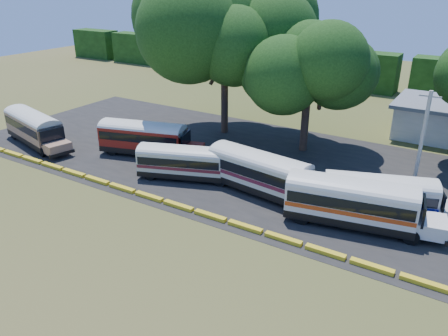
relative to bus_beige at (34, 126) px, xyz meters
The scene contains 13 objects.
ground 23.72m from the bus_beige, 10.66° to the right, with size 160.00×160.00×0.00m, color #364C19.
asphalt_strip 25.48m from the bus_beige, 17.48° to the left, with size 64.00×24.00×0.02m, color black.
curb 23.54m from the bus_beige, ahead, with size 53.70×0.45×0.30m.
treeline_backdrop 49.43m from the bus_beige, 61.98° to the left, with size 130.00×4.00×6.00m.
bus_beige is the anchor object (origin of this frame).
bus_red 12.74m from the bus_beige, 17.76° to the left, with size 10.89×5.43×3.48m.
bus_cream_west 18.89m from the bus_beige, ahead, with size 9.56×5.40×3.07m.
bus_cream_east 26.11m from the bus_beige, ahead, with size 11.09×4.14×3.56m.
bus_white_red 34.07m from the bus_beige, ahead, with size 11.34×4.72×3.63m.
bus_white_blue 35.63m from the bus_beige, ahead, with size 10.07×5.54×3.23m.
tree_west 23.01m from the bus_beige, 42.98° to the left, with size 14.11×14.11×17.15m.
tree_center 29.59m from the bus_beige, 28.15° to the left, with size 9.59×9.59×13.06m.
utility_pole 37.97m from the bus_beige, 12.85° to the left, with size 1.60×0.30×8.84m.
Camera 1 is at (17.41, -22.84, 16.59)m, focal length 35.00 mm.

